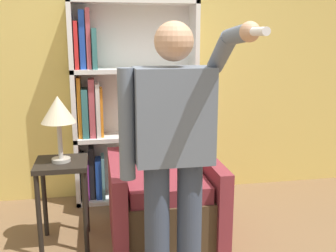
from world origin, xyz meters
TOP-DOWN VIEW (x-y plane):
  - wall_back at (0.00, 2.03)m, footprint 8.00×0.06m
  - bookcase at (-0.08, 1.87)m, footprint 1.16×0.28m
  - armchair at (0.17, 1.09)m, footprint 0.82×0.85m
  - person_standing at (0.11, 0.34)m, footprint 0.59×0.78m
  - side_table at (-0.59, 1.08)m, footprint 0.38×0.38m
  - table_lamp at (-0.59, 1.08)m, footprint 0.25×0.25m

SIDE VIEW (x-z plane):
  - armchair at x=0.17m, z-range -0.24..1.00m
  - side_table at x=-0.59m, z-range 0.18..0.84m
  - bookcase at x=-0.08m, z-range -0.02..1.86m
  - person_standing at x=0.11m, z-range 0.12..1.76m
  - table_lamp at x=-0.59m, z-range 0.79..1.27m
  - wall_back at x=0.00m, z-range 0.00..2.80m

